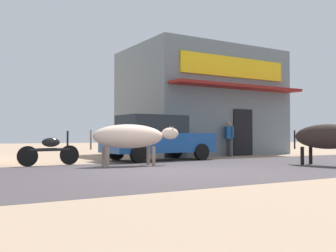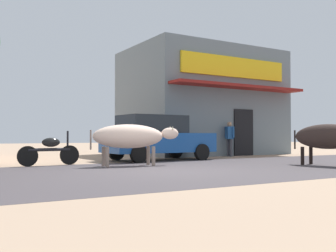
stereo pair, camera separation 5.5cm
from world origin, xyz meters
name	(u,v)px [view 2 (the right image)]	position (x,y,z in m)	size (l,w,h in m)	color
ground	(170,171)	(0.00, 0.00, 0.00)	(80.00, 80.00, 0.00)	tan
asphalt_road	(170,171)	(0.00, 0.00, 0.00)	(72.00, 6.62, 0.00)	#453E41
storefront_right_club	(201,103)	(6.38, 7.55, 2.56)	(7.22, 6.03, 5.10)	slate
parked_hatchback_car	(157,137)	(1.80, 3.93, 0.84)	(4.13, 2.02, 1.64)	#1A4A94
parked_motorcycle	(50,150)	(-2.21, 3.35, 0.47)	(1.89, 0.30, 1.05)	black
cow_near_brown	(131,137)	(-0.19, 1.96, 0.87)	(2.76, 0.98, 1.24)	beige
cow_far_dark	(329,137)	(4.90, -1.07, 0.87)	(0.96, 2.72, 1.25)	#312420
pedestrian_by_shop	(229,136)	(5.87, 4.74, 0.88)	(0.40, 0.61, 1.51)	#3F3F47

